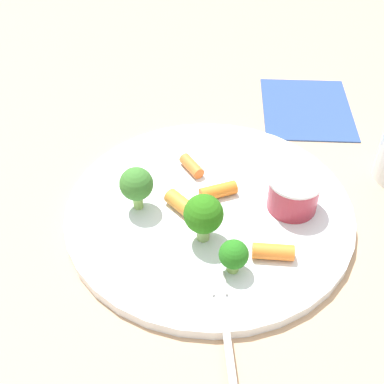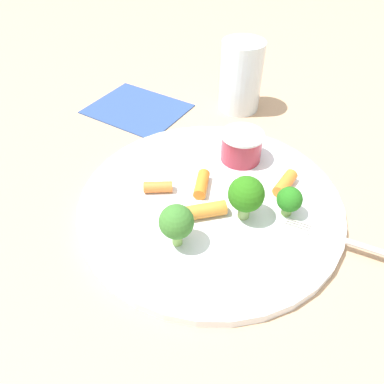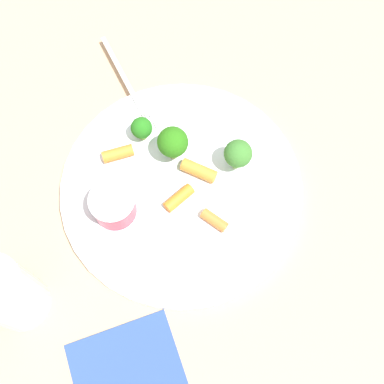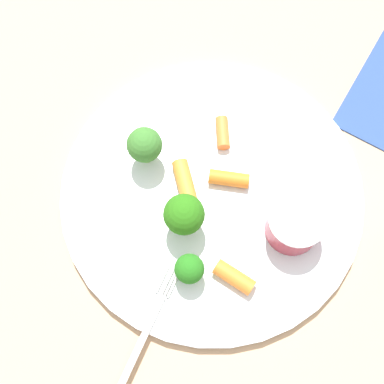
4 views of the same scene
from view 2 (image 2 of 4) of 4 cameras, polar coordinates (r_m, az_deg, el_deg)
name	(u,v)px [view 2 (image 2 of 4)]	position (r m, az deg, el deg)	size (l,w,h in m)	color
ground_plane	(210,205)	(0.45, 2.86, -2.12)	(2.40, 2.40, 0.00)	tan
plate	(210,202)	(0.44, 2.89, -1.58)	(0.32, 0.32, 0.01)	white
sauce_cup	(245,147)	(0.49, 8.36, 6.99)	(0.06, 0.06, 0.04)	#9E2D3D
broccoli_floret_0	(289,200)	(0.42, 15.14, -1.23)	(0.03, 0.03, 0.04)	#8BB857
broccoli_floret_1	(177,223)	(0.37, -2.34, -4.89)	(0.04, 0.04, 0.05)	#8BBC5A
broccoli_floret_2	(246,195)	(0.40, 8.56, -0.46)	(0.04, 0.04, 0.06)	#88AC5F
carrot_stick_0	(202,184)	(0.45, 1.54, 1.26)	(0.02, 0.02, 0.04)	orange
carrot_stick_1	(158,187)	(0.45, -5.38, 0.79)	(0.01, 0.01, 0.04)	orange
carrot_stick_2	(285,183)	(0.46, 14.51, 1.34)	(0.02, 0.02, 0.04)	orange
carrot_stick_3	(206,210)	(0.41, 2.18, -2.92)	(0.02, 0.02, 0.05)	orange
fork	(364,247)	(0.43, 25.53, -7.83)	(0.02, 0.18, 0.00)	beige
drinking_glass	(241,77)	(0.62, 7.75, 17.64)	(0.07, 0.07, 0.11)	silver
napkin	(137,108)	(0.64, -8.65, 12.94)	(0.12, 0.16, 0.00)	#2D4882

